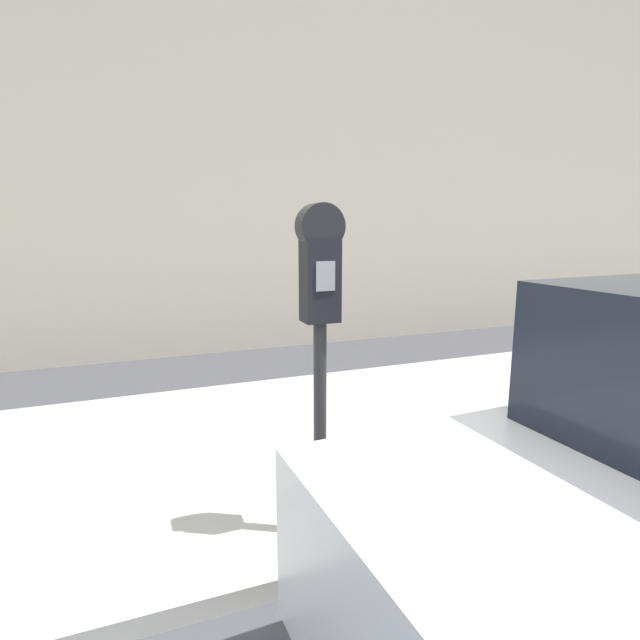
# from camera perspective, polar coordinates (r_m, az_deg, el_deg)

# --- Properties ---
(sidewalk) EXTENTS (24.00, 2.80, 0.10)m
(sidewalk) POSITION_cam_1_polar(r_m,az_deg,el_deg) (3.64, -15.57, -15.37)
(sidewalk) COLOR #BCB7AD
(sidewalk) RESTS_ON ground_plane
(building_facade) EXTENTS (24.00, 0.30, 5.69)m
(building_facade) POSITION_cam_1_polar(r_m,az_deg,el_deg) (6.59, -20.02, 20.81)
(building_facade) COLOR beige
(building_facade) RESTS_ON ground_plane
(parking_meter) EXTENTS (0.21, 0.14, 1.63)m
(parking_meter) POSITION_cam_1_polar(r_m,az_deg,el_deg) (2.31, 0.00, 1.49)
(parking_meter) COLOR #2D2D30
(parking_meter) RESTS_ON sidewalk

